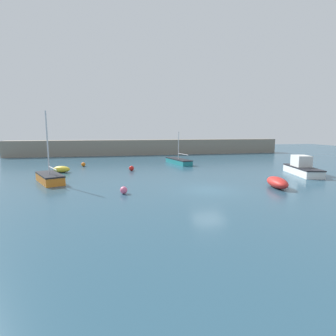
% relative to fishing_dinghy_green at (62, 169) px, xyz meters
% --- Properties ---
extents(ground_plane, '(120.00, 120.00, 0.20)m').
position_rel_fishing_dinghy_green_xyz_m(ground_plane, '(13.05, -11.73, -0.46)').
color(ground_plane, '#284C60').
extents(harbor_breakwater, '(52.34, 2.93, 2.87)m').
position_rel_fishing_dinghy_green_xyz_m(harbor_breakwater, '(13.05, 19.97, 1.07)').
color(harbor_breakwater, gray).
rests_on(harbor_breakwater, ground_plane).
extents(fishing_dinghy_green, '(2.20, 1.65, 0.72)m').
position_rel_fishing_dinghy_green_xyz_m(fishing_dinghy_green, '(0.00, 0.00, 0.00)').
color(fishing_dinghy_green, yellow).
rests_on(fishing_dinghy_green, ground_plane).
extents(sailboat_tall_mast, '(3.29, 4.71, 6.39)m').
position_rel_fishing_dinghy_green_xyz_m(sailboat_tall_mast, '(0.05, -5.99, 0.10)').
color(sailboat_tall_mast, orange).
rests_on(sailboat_tall_mast, ground_plane).
extents(sailboat_twin_hulled, '(2.63, 5.93, 4.50)m').
position_rel_fishing_dinghy_green_xyz_m(sailboat_twin_hulled, '(14.71, 4.59, 0.02)').
color(sailboat_twin_hulled, teal).
rests_on(sailboat_twin_hulled, ground_plane).
extents(cabin_cruiser_white, '(3.20, 6.06, 2.01)m').
position_rel_fishing_dinghy_green_xyz_m(cabin_cruiser_white, '(25.49, -6.76, 0.35)').
color(cabin_cruiser_white, white).
rests_on(cabin_cruiser_white, ground_plane).
extents(rowboat_white_midwater, '(1.85, 3.25, 0.88)m').
position_rel_fishing_dinghy_green_xyz_m(rowboat_white_midwater, '(18.88, -12.08, 0.08)').
color(rowboat_white_midwater, red).
rests_on(rowboat_white_midwater, ground_plane).
extents(mooring_buoy_pink, '(0.55, 0.55, 0.55)m').
position_rel_fishing_dinghy_green_xyz_m(mooring_buoy_pink, '(6.40, -11.60, -0.09)').
color(mooring_buoy_pink, '#EA668C').
rests_on(mooring_buoy_pink, ground_plane).
extents(mooring_buoy_orange, '(0.54, 0.54, 0.54)m').
position_rel_fishing_dinghy_green_xyz_m(mooring_buoy_orange, '(1.88, 4.62, -0.09)').
color(mooring_buoy_orange, orange).
rests_on(mooring_buoy_orange, ground_plane).
extents(mooring_buoy_red, '(0.59, 0.59, 0.59)m').
position_rel_fishing_dinghy_green_xyz_m(mooring_buoy_red, '(7.77, -0.45, -0.07)').
color(mooring_buoy_red, red).
rests_on(mooring_buoy_red, ground_plane).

